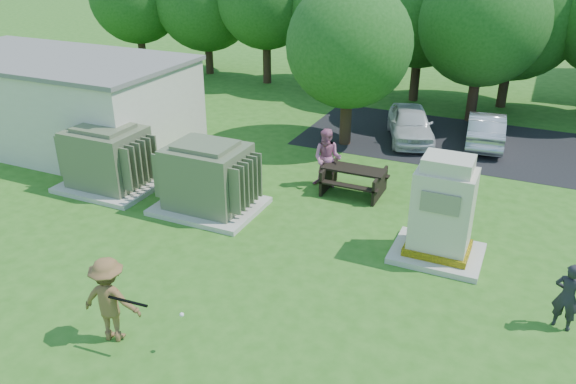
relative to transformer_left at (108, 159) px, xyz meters
The scene contains 15 objects.
ground 7.96m from the transformer_left, 34.70° to the right, with size 120.00×120.00×0.00m, color #2D6619.
service_building 5.19m from the transformer_left, 150.95° to the left, with size 10.00×5.00×3.20m, color beige.
service_building_roof 5.64m from the transformer_left, 150.95° to the left, with size 10.20×5.20×0.15m, color slate.
parking_strip 16.25m from the transformer_left, 33.69° to the left, with size 20.00×6.00×0.01m, color #232326.
transformer_left is the anchor object (origin of this frame).
transformer_right 3.70m from the transformer_left, ahead, with size 3.00×2.40×2.07m.
generator_cabinet 10.40m from the transformer_left, ahead, with size 2.23×1.82×2.71m.
picnic_table 7.79m from the transformer_left, 21.47° to the left, with size 1.94×1.46×0.83m.
batter 7.69m from the transformer_left, 48.91° to the right, with size 1.19×0.69×1.85m, color brown.
person_by_generator 13.41m from the transformer_left, ahead, with size 0.56×0.37×1.53m, color #222227.
person_at_picnic 6.95m from the transformer_left, 25.22° to the left, with size 0.94×0.73×1.92m, color #BF658B.
car_white 11.44m from the transformer_left, 47.89° to the left, with size 1.57×3.91×1.33m, color silver.
car_silver_a 13.89m from the transformer_left, 41.34° to the left, with size 1.33×3.83×1.26m, color #A5A6AA.
batting_equipment 8.23m from the transformer_left, 45.75° to the right, with size 1.57×0.51×0.38m.
tree_row 16.56m from the transformer_left, 59.50° to the left, with size 41.30×13.30×7.30m.
Camera 1 is at (5.54, -8.13, 7.56)m, focal length 35.00 mm.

